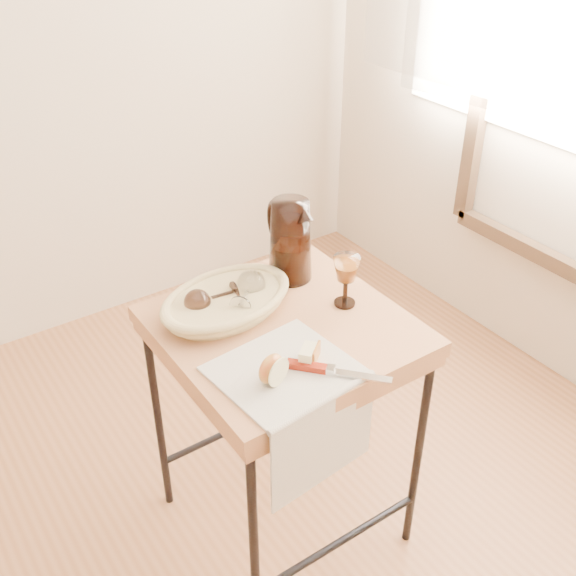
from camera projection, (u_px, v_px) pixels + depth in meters
side_table at (284, 431)px, 1.96m from camera, size 0.60×0.60×0.76m
tea_towel at (285, 371)px, 1.59m from camera, size 0.33×0.30×0.01m
bread_basket at (227, 303)px, 1.79m from camera, size 0.37×0.28×0.06m
goblet_lying_a at (213, 298)px, 1.77m from camera, size 0.12×0.08×0.07m
goblet_lying_b at (247, 293)px, 1.78m from camera, size 0.15×0.14×0.08m
pitcher at (290, 240)px, 1.88m from camera, size 0.21×0.27×0.28m
wine_goblet at (346, 281)px, 1.79m from camera, size 0.08×0.08×0.15m
apple_half at (271, 368)px, 1.54m from camera, size 0.09×0.06×0.07m
apple_wedge at (308, 355)px, 1.61m from camera, size 0.06×0.06×0.04m
table_knife at (334, 370)px, 1.58m from camera, size 0.18×0.20×0.02m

